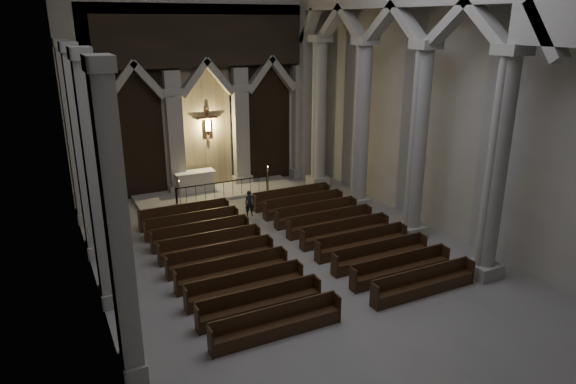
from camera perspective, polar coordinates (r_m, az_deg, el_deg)
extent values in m
plane|color=gray|center=(18.51, 2.98, -9.57)|extent=(24.00, 24.00, 0.00)
cube|color=#ACA9A0|center=(27.55, -9.39, 12.62)|extent=(14.00, 0.10, 12.00)
cube|color=#ACA9A0|center=(14.48, -21.70, 6.46)|extent=(0.10, 24.00, 12.00)
cube|color=#ACA9A0|center=(20.90, 20.53, 9.92)|extent=(0.10, 24.00, 12.00)
cube|color=#ABA89F|center=(26.41, -20.02, 5.35)|extent=(0.80, 0.50, 6.40)
cube|color=#ABA89F|center=(27.17, -19.34, -0.71)|extent=(1.05, 0.70, 0.50)
cube|color=#ABA89F|center=(26.05, -20.54, 9.95)|extent=(1.00, 0.65, 0.35)
cube|color=#ABA89F|center=(27.01, -12.42, 6.31)|extent=(0.80, 0.50, 6.40)
cube|color=#ABA89F|center=(27.76, -12.01, 0.35)|extent=(1.05, 0.70, 0.50)
cube|color=#ABA89F|center=(26.66, -12.74, 10.83)|extent=(1.00, 0.65, 0.35)
cube|color=#ABA89F|center=(28.07, -5.25, 7.11)|extent=(0.80, 0.50, 6.40)
cube|color=#ABA89F|center=(28.80, -5.08, 1.35)|extent=(1.05, 0.70, 0.50)
cube|color=#ABA89F|center=(27.73, -5.38, 11.47)|extent=(1.00, 0.65, 0.35)
cube|color=#ABA89F|center=(29.54, 1.32, 7.75)|extent=(0.80, 0.50, 6.40)
cube|color=#ABA89F|center=(30.22, 1.28, 2.25)|extent=(1.05, 0.70, 0.50)
cube|color=#ABA89F|center=(29.21, 1.35, 11.90)|extent=(1.00, 0.65, 0.35)
cube|color=black|center=(26.93, -16.38, 6.61)|extent=(2.60, 0.15, 7.00)
cube|color=tan|center=(27.76, -9.03, 7.46)|extent=(2.60, 0.15, 7.00)
cube|color=black|center=(29.02, -2.18, 8.15)|extent=(2.60, 0.15, 7.00)
cube|color=black|center=(26.95, -9.29, 16.77)|extent=(12.00, 0.50, 3.00)
cube|color=#ABA89F|center=(26.10, -22.08, 7.89)|extent=(1.60, 0.50, 9.00)
cube|color=#ABA89F|center=(29.70, 2.73, 10.33)|extent=(1.60, 0.50, 9.00)
plane|color=#FFB872|center=(27.73, -9.01, 7.45)|extent=(1.50, 0.00, 1.50)
cube|color=#522B1C|center=(27.65, -8.95, 7.42)|extent=(0.13, 0.08, 1.80)
cube|color=#522B1C|center=(27.58, -8.99, 8.14)|extent=(1.10, 0.08, 0.13)
cube|color=tan|center=(27.60, -8.91, 7.30)|extent=(0.26, 0.10, 0.60)
sphere|color=tan|center=(27.53, -8.95, 8.12)|extent=(0.17, 0.17, 0.17)
cylinder|color=tan|center=(27.46, -9.47, 8.00)|extent=(0.45, 0.08, 0.08)
cylinder|color=tan|center=(27.61, -8.43, 8.11)|extent=(0.45, 0.08, 0.08)
cube|color=#ABA89F|center=(28.59, 3.31, 1.26)|extent=(1.00, 1.00, 0.50)
cylinder|color=#ABA89F|center=(27.72, 3.46, 8.69)|extent=(0.70, 0.70, 7.50)
cube|color=#ABA89F|center=(27.33, 3.62, 16.67)|extent=(0.95, 0.95, 0.35)
cube|color=#ABA89F|center=(25.38, 7.77, -1.14)|extent=(1.00, 1.00, 0.50)
cylinder|color=#ABA89F|center=(24.39, 8.15, 7.19)|extent=(0.70, 0.70, 7.50)
cube|color=#ABA89F|center=(23.95, 8.58, 16.26)|extent=(0.95, 0.95, 0.35)
cube|color=#ABA89F|center=(22.41, 13.48, -4.19)|extent=(1.00, 1.00, 0.50)
cylinder|color=#ABA89F|center=(21.29, 14.22, 5.17)|extent=(0.70, 0.70, 7.50)
cube|color=#ABA89F|center=(20.78, 15.08, 15.55)|extent=(0.95, 0.95, 0.35)
cube|color=#ABA89F|center=(19.82, 20.86, -8.04)|extent=(1.00, 1.00, 0.50)
cylinder|color=#ABA89F|center=(18.54, 22.17, 2.42)|extent=(0.70, 0.70, 7.50)
cube|color=#ABA89F|center=(17.96, 23.68, 14.30)|extent=(0.95, 0.95, 0.35)
cube|color=#ABA89F|center=(29.27, 1.61, 10.43)|extent=(0.55, 1.20, 9.20)
cube|color=#ABA89F|center=(25.18, -21.74, -2.49)|extent=(0.60, 1.00, 0.50)
cube|color=#ABA89F|center=(24.19, -22.79, 5.85)|extent=(0.50, 0.80, 7.50)
cube|color=#ABA89F|center=(23.74, -23.97, 14.93)|extent=(0.60, 1.00, 0.35)
cube|color=#ABA89F|center=(21.46, -20.69, -5.96)|extent=(0.60, 1.00, 0.50)
cube|color=#ABA89F|center=(20.28, -21.88, 3.76)|extent=(0.50, 0.80, 7.50)
cube|color=#ABA89F|center=(19.75, -23.24, 14.60)|extent=(0.60, 1.00, 0.35)
cube|color=#ABA89F|center=(17.87, -19.18, -10.85)|extent=(0.60, 1.00, 0.50)
cube|color=#ABA89F|center=(16.43, -20.54, 0.68)|extent=(0.50, 0.80, 7.50)
cube|color=#ABA89F|center=(15.77, -22.14, 14.12)|extent=(0.60, 1.00, 0.35)
cube|color=#ABA89F|center=(14.48, -16.83, -18.10)|extent=(0.60, 1.00, 0.50)
cube|color=#ABA89F|center=(12.67, -18.39, -4.26)|extent=(0.50, 0.80, 7.50)
cube|color=#ABA89F|center=(11.80, -20.31, 13.29)|extent=(0.60, 1.00, 0.35)
cube|color=#ABA89F|center=(27.47, -7.87, 0.01)|extent=(8.50, 2.60, 0.15)
cube|color=beige|center=(27.44, -10.31, 1.15)|extent=(1.94, 0.75, 1.02)
cube|color=white|center=(27.29, -10.37, 2.21)|extent=(2.10, 0.84, 0.04)
cube|color=black|center=(26.23, -7.19, 1.11)|extent=(4.89, 0.05, 0.05)
cube|color=black|center=(25.72, -12.29, -0.57)|extent=(0.09, 0.09, 0.98)
cube|color=black|center=(27.21, -2.30, 0.91)|extent=(0.09, 0.09, 0.98)
cylinder|color=black|center=(25.84, -11.24, -0.48)|extent=(0.02, 0.02, 0.90)
cylinder|color=black|center=(25.96, -10.20, -0.32)|extent=(0.02, 0.02, 0.90)
cylinder|color=black|center=(26.09, -9.17, -0.17)|extent=(0.02, 0.02, 0.90)
cylinder|color=black|center=(26.22, -8.16, -0.02)|extent=(0.02, 0.02, 0.90)
cylinder|color=black|center=(26.37, -7.15, 0.13)|extent=(0.02, 0.02, 0.90)
cylinder|color=black|center=(26.53, -6.16, 0.28)|extent=(0.02, 0.02, 0.90)
cylinder|color=black|center=(26.69, -5.17, 0.43)|extent=(0.02, 0.02, 0.90)
cylinder|color=black|center=(26.86, -4.20, 0.57)|extent=(0.02, 0.02, 0.90)
cylinder|color=black|center=(27.04, -3.24, 0.71)|extent=(0.02, 0.02, 0.90)
cylinder|color=#AB8534|center=(25.65, -11.83, -1.68)|extent=(0.24, 0.24, 0.05)
cylinder|color=#AB8534|center=(25.47, -11.91, -0.48)|extent=(0.04, 0.04, 1.14)
cylinder|color=#AB8534|center=(25.29, -11.99, 0.74)|extent=(0.12, 0.12, 0.02)
cylinder|color=beige|center=(25.26, -12.01, 0.96)|extent=(0.05, 0.05, 0.20)
sphere|color=#E5A150|center=(25.23, -12.03, 1.22)|extent=(0.04, 0.04, 0.04)
cylinder|color=#AB8534|center=(27.03, -2.24, -0.24)|extent=(0.26, 0.26, 0.06)
cylinder|color=#AB8534|center=(26.83, -2.26, 1.04)|extent=(0.04, 0.04, 1.27)
cylinder|color=#AB8534|center=(26.65, -2.27, 2.34)|extent=(0.13, 0.13, 0.02)
cylinder|color=beige|center=(26.62, -2.28, 2.58)|extent=(0.05, 0.05, 0.22)
sphere|color=#E5A150|center=(26.58, -2.28, 2.86)|extent=(0.05, 0.05, 0.05)
cube|color=black|center=(23.55, -11.35, -3.00)|extent=(4.01, 0.38, 0.43)
cube|color=black|center=(23.56, -11.54, -1.83)|extent=(4.01, 0.07, 0.48)
cube|color=black|center=(23.10, -16.18, -3.26)|extent=(0.06, 0.43, 0.86)
cube|color=black|center=(24.02, -6.79, -1.79)|extent=(0.06, 0.43, 0.86)
cube|color=black|center=(25.34, 0.47, -1.07)|extent=(4.01, 0.38, 0.43)
cube|color=black|center=(25.35, 0.29, 0.02)|extent=(4.01, 0.07, 0.48)
cube|color=black|center=(24.48, -3.72, -1.29)|extent=(0.06, 0.43, 0.86)
cube|color=black|center=(26.19, 4.38, 0.02)|extent=(0.06, 0.43, 0.86)
cube|color=black|center=(22.46, -10.52, -4.03)|extent=(4.01, 0.38, 0.43)
cube|color=black|center=(22.46, -10.72, -2.80)|extent=(4.01, 0.07, 0.48)
cube|color=black|center=(21.98, -15.57, -4.32)|extent=(0.06, 0.43, 0.86)
cube|color=black|center=(22.95, -5.75, -2.73)|extent=(0.06, 0.43, 0.86)
cube|color=black|center=(24.33, 1.76, -1.93)|extent=(4.01, 0.38, 0.43)
cube|color=black|center=(24.33, 1.57, -0.80)|extent=(4.01, 0.07, 0.48)
cube|color=black|center=(23.43, -2.56, -2.19)|extent=(0.06, 0.43, 0.86)
cube|color=black|center=(25.21, 5.78, -0.76)|extent=(0.06, 0.43, 0.86)
cube|color=black|center=(21.38, -9.60, -5.16)|extent=(4.01, 0.38, 0.43)
cube|color=black|center=(21.37, -9.81, -3.87)|extent=(4.01, 0.07, 0.48)
cube|color=black|center=(20.88, -14.90, -5.50)|extent=(0.06, 0.43, 0.86)
cube|color=black|center=(21.89, -4.61, -3.77)|extent=(0.06, 0.43, 0.86)
cube|color=black|center=(23.34, 3.16, -2.86)|extent=(4.01, 0.38, 0.43)
cube|color=black|center=(23.33, 2.96, -1.68)|extent=(4.01, 0.07, 0.48)
cube|color=black|center=(22.40, -1.30, -3.18)|extent=(0.06, 0.43, 0.86)
cube|color=black|center=(24.26, 7.30, -1.60)|extent=(0.06, 0.43, 0.86)
cube|color=black|center=(20.32, -8.58, -6.41)|extent=(4.01, 0.38, 0.43)
cube|color=black|center=(20.29, -8.80, -5.05)|extent=(4.01, 0.07, 0.48)
cube|color=black|center=(19.79, -14.15, -6.81)|extent=(0.06, 0.43, 0.86)
cube|color=black|center=(20.85, -3.36, -4.90)|extent=(0.06, 0.43, 0.86)
cube|color=black|center=(22.37, 4.69, -3.86)|extent=(4.01, 0.38, 0.43)
cube|color=black|center=(22.35, 4.48, -2.63)|extent=(4.01, 0.07, 0.48)
cube|color=black|center=(21.39, 0.09, -4.25)|extent=(0.06, 0.43, 0.86)
cube|color=black|center=(23.32, 8.94, -2.51)|extent=(0.06, 0.43, 0.86)
cube|color=black|center=(19.27, -7.44, -7.79)|extent=(4.01, 0.38, 0.43)
cube|color=black|center=(19.23, -7.67, -6.36)|extent=(4.01, 0.07, 0.48)
cube|color=black|center=(18.71, -13.32, -8.26)|extent=(0.06, 0.43, 0.86)
cube|color=black|center=(19.84, -1.97, -6.15)|extent=(0.06, 0.43, 0.86)
cube|color=black|center=(21.42, 6.36, -4.96)|extent=(4.01, 0.38, 0.43)
cube|color=black|center=(21.39, 6.14, -3.67)|extent=(4.01, 0.07, 0.48)
cube|color=black|center=(20.40, 1.61, -5.43)|extent=(0.06, 0.43, 0.86)
cube|color=black|center=(22.42, 10.71, -3.49)|extent=(0.06, 0.43, 0.86)
cube|color=black|center=(18.25, -6.16, -9.32)|extent=(4.01, 0.38, 0.43)
cube|color=black|center=(18.20, -6.41, -7.82)|extent=(4.01, 0.07, 0.48)
cube|color=black|center=(17.66, -12.37, -9.90)|extent=(0.06, 0.43, 0.86)
cube|color=black|center=(18.84, -0.42, -7.53)|extent=(0.06, 0.43, 0.86)
cube|color=black|center=(20.51, 8.19, -6.15)|extent=(4.01, 0.38, 0.43)
cube|color=black|center=(20.46, 7.96, -4.81)|extent=(4.01, 0.07, 0.48)
cube|color=black|center=(19.43, 3.30, -6.72)|extent=(0.06, 0.43, 0.86)
cube|color=black|center=(21.55, 12.64, -4.55)|extent=(0.06, 0.43, 0.86)
cube|color=black|center=(17.25, -4.72, -11.03)|extent=(4.01, 0.38, 0.43)
cube|color=black|center=(17.18, -4.99, -9.44)|extent=(4.01, 0.07, 0.48)
cube|color=black|center=(16.62, -11.29, -11.73)|extent=(0.06, 0.43, 0.86)
cube|color=black|center=(17.88, 1.30, -9.06)|extent=(0.06, 0.43, 0.86)
cube|color=black|center=(19.62, 10.20, -7.44)|extent=(4.01, 0.38, 0.43)
cube|color=black|center=(19.56, 9.96, -6.04)|extent=(4.01, 0.07, 0.48)
cube|color=black|center=(18.50, 5.17, -8.14)|extent=(0.06, 0.43, 0.86)
cube|color=black|center=(20.71, 14.73, -5.69)|extent=(0.06, 0.43, 0.86)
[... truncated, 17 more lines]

